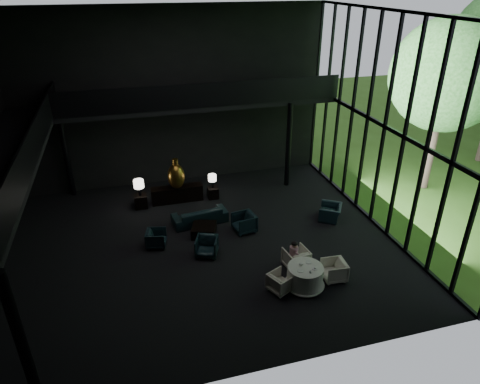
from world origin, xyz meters
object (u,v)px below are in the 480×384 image
object	(u,v)px
table_lamp_left	(139,184)
coffee_table	(204,230)
dining_table	(305,278)
dining_chair_east	(334,270)
lounge_armchair_west	(156,238)
table_lamp_right	(212,178)
lounge_armchair_east	(244,221)
side_table_right	(213,193)
side_table_left	(141,201)
sofa	(200,213)
dining_chair_north	(296,257)
console	(177,194)
bronze_urn	(176,176)
child	(294,250)
lounge_armchair_south	(207,246)
window_armchair	(330,211)
dining_chair_west	(281,282)

from	to	relation	value
table_lamp_left	coffee_table	world-z (taller)	table_lamp_left
dining_table	dining_chair_east	size ratio (longest dim) A/B	1.81
lounge_armchair_west	dining_table	size ratio (longest dim) A/B	0.51
table_lamp_right	lounge_armchair_east	distance (m)	3.24
lounge_armchair_west	lounge_armchair_east	xyz separation A→B (m)	(3.42, 0.13, 0.11)
lounge_armchair_west	coffee_table	size ratio (longest dim) A/B	0.73
side_table_right	dining_chair_east	xyz separation A→B (m)	(2.58, -6.75, 0.11)
table_lamp_left	coffee_table	bearing A→B (deg)	-52.75
side_table_left	sofa	distance (m)	2.96
side_table_right	sofa	xyz separation A→B (m)	(-0.98, -1.97, 0.21)
lounge_armchair_west	dining_chair_east	size ratio (longest dim) A/B	0.92
dining_chair_north	table_lamp_right	bearing A→B (deg)	-82.26
console	table_lamp_left	size ratio (longest dim) A/B	3.11
side_table_left	dining_chair_east	size ratio (longest dim) A/B	0.81
bronze_urn	table_lamp_left	world-z (taller)	bronze_urn
lounge_armchair_west	lounge_armchair_east	distance (m)	3.42
child	lounge_armchair_east	bearing A→B (deg)	-71.17
coffee_table	dining_chair_north	bearing A→B (deg)	-47.63
side_table_left	coffee_table	world-z (taller)	side_table_left
coffee_table	bronze_urn	bearing A→B (deg)	101.65
bronze_urn	sofa	distance (m)	2.20
lounge_armchair_west	dining_chair_north	size ratio (longest dim) A/B	0.83
dining_chair_north	lounge_armchair_east	bearing A→B (deg)	-76.42
bronze_urn	lounge_armchair_south	world-z (taller)	bronze_urn
console	table_lamp_left	distance (m)	1.77
dining_chair_east	child	distance (m)	1.46
table_lamp_left	lounge_armchair_east	xyz separation A→B (m)	(3.76, -3.05, -0.66)
side_table_right	window_armchair	size ratio (longest dim) A/B	0.57
sofa	dining_chair_west	xyz separation A→B (m)	(1.67, -4.85, -0.14)
side_table_left	lounge_armchair_east	xyz separation A→B (m)	(3.76, -3.07, 0.15)
lounge_armchair_west	lounge_armchair_south	xyz separation A→B (m)	(1.68, -1.06, 0.05)
table_lamp_right	dining_chair_east	bearing A→B (deg)	-69.27
side_table_left	window_armchair	xyz separation A→B (m)	(7.44, -3.14, 0.09)
lounge_armchair_east	coffee_table	size ratio (longest dim) A/B	0.97
dining_chair_west	lounge_armchair_south	bearing A→B (deg)	11.36
bronze_urn	dining_table	size ratio (longest dim) A/B	1.04
lounge_armchair_south	dining_chair_north	size ratio (longest dim) A/B	0.96
sofa	dining_chair_east	size ratio (longest dim) A/B	3.25
dining_chair_east	table_lamp_left	bearing A→B (deg)	-135.30
side_table_right	table_lamp_left	bearing A→B (deg)	-179.43
dining_table	dining_chair_north	size ratio (longest dim) A/B	1.63
lounge_armchair_west	bronze_urn	bearing A→B (deg)	-8.20
side_table_left	window_armchair	world-z (taller)	window_armchair
sofa	dining_table	size ratio (longest dim) A/B	1.79
table_lamp_left	table_lamp_right	distance (m)	3.21
side_table_right	coffee_table	size ratio (longest dim) A/B	0.55
side_table_left	side_table_right	xyz separation A→B (m)	(3.20, 0.01, -0.04)
window_armchair	table_lamp_left	bearing A→B (deg)	-80.50
dining_table	dining_chair_west	world-z (taller)	dining_table
dining_chair_west	coffee_table	bearing A→B (deg)	-1.40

